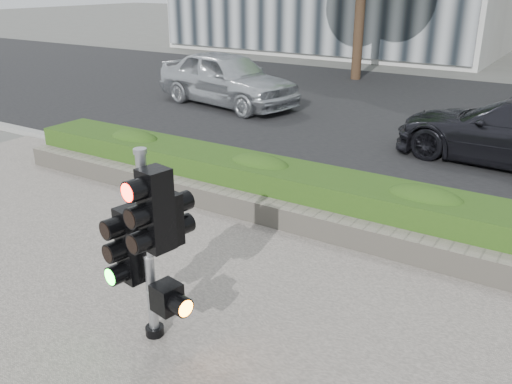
{
  "coord_description": "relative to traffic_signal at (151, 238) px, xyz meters",
  "views": [
    {
      "loc": [
        3.25,
        -4.55,
        3.51
      ],
      "look_at": [
        -0.03,
        0.6,
        1.09
      ],
      "focal_mm": 38.0,
      "sensor_mm": 36.0,
      "label": 1
    }
  ],
  "objects": [
    {
      "name": "car_silver",
      "position": [
        -5.8,
        9.44,
        -0.35
      ],
      "size": [
        4.85,
        2.69,
        1.56
      ],
      "primitive_type": "imported",
      "rotation": [
        0.0,
        0.0,
        1.38
      ],
      "color": "silver",
      "rests_on": "road"
    },
    {
      "name": "ground",
      "position": [
        0.15,
        1.11,
        -1.15
      ],
      "size": [
        120.0,
        120.0,
        0.0
      ],
      "primitive_type": "plane",
      "color": "#51514C",
      "rests_on": "ground"
    },
    {
      "name": "traffic_signal",
      "position": [
        0.0,
        0.0,
        0.0
      ],
      "size": [
        0.73,
        0.58,
        2.03
      ],
      "rotation": [
        0.0,
        0.0,
        -0.18
      ],
      "color": "black",
      "rests_on": "sidewalk"
    },
    {
      "name": "stone_wall",
      "position": [
        0.15,
        3.01,
        -0.95
      ],
      "size": [
        12.0,
        0.32,
        0.34
      ],
      "primitive_type": "cube",
      "color": "gray",
      "rests_on": "sidewalk"
    },
    {
      "name": "curb",
      "position": [
        0.15,
        4.26,
        -1.09
      ],
      "size": [
        60.0,
        0.25,
        0.12
      ],
      "primitive_type": "cube",
      "color": "gray",
      "rests_on": "ground"
    },
    {
      "name": "hedge",
      "position": [
        0.15,
        3.66,
        -0.78
      ],
      "size": [
        12.0,
        1.0,
        0.68
      ],
      "primitive_type": "cube",
      "color": "#4E7323",
      "rests_on": "sidewalk"
    },
    {
      "name": "road",
      "position": [
        0.15,
        11.11,
        -1.14
      ],
      "size": [
        60.0,
        13.0,
        0.02
      ],
      "primitive_type": "cube",
      "color": "black",
      "rests_on": "ground"
    }
  ]
}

